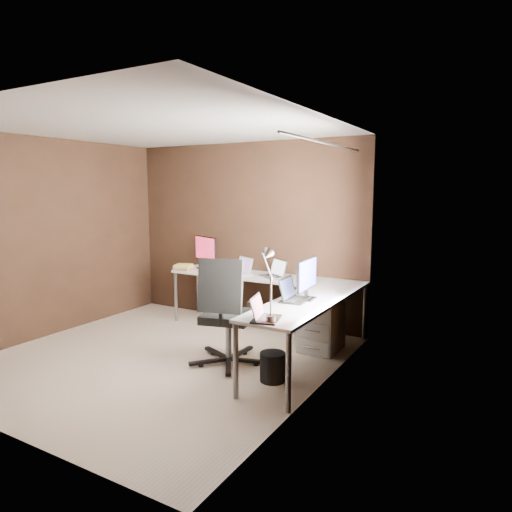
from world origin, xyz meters
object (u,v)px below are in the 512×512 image
(laptop_white, at_px, (241,271))
(wastebasket, at_px, (273,367))
(drawer_pedestal, at_px, (321,325))
(laptop_silver, at_px, (275,273))
(desk_lamp, at_px, (268,275))
(laptop_black_big, at_px, (292,296))
(laptop_black_small, at_px, (263,314))
(book_stack, at_px, (184,267))
(monitor_right, at_px, (307,276))
(office_chair, at_px, (227,333))
(monitor_left, at_px, (205,251))

(laptop_white, bearing_deg, wastebasket, -21.44)
(drawer_pedestal, distance_m, wastebasket, 1.08)
(laptop_white, bearing_deg, drawer_pedestal, 14.50)
(laptop_white, xyz_separation_m, laptop_silver, (0.48, 0.05, 0.00))
(laptop_white, bearing_deg, desk_lamp, -25.12)
(laptop_black_big, bearing_deg, laptop_silver, 32.00)
(laptop_black_small, bearing_deg, laptop_silver, 10.09)
(laptop_white, relative_size, book_stack, 1.52)
(monitor_right, xyz_separation_m, office_chair, (-0.75, -0.36, -0.63))
(drawer_pedestal, distance_m, laptop_black_big, 0.84)
(office_chair, bearing_deg, monitor_left, 118.35)
(drawer_pedestal, bearing_deg, laptop_black_big, -94.49)
(monitor_right, distance_m, laptop_white, 1.58)
(laptop_silver, distance_m, office_chair, 1.34)
(laptop_black_small, xyz_separation_m, desk_lamp, (0.04, 0.01, 0.35))
(laptop_black_big, xyz_separation_m, laptop_black_small, (0.08, -0.76, -0.00))
(laptop_white, height_order, laptop_silver, laptop_silver)
(laptop_white, distance_m, laptop_black_big, 1.55)
(drawer_pedestal, xyz_separation_m, laptop_black_big, (-0.05, -0.68, 0.48))
(monitor_right, bearing_deg, wastebasket, 161.38)
(monitor_left, distance_m, desk_lamp, 2.71)
(laptop_silver, distance_m, laptop_black_small, 1.96)
(laptop_silver, height_order, laptop_black_big, laptop_black_big)
(desk_lamp, height_order, office_chair, desk_lamp)
(laptop_black_small, bearing_deg, monitor_left, 32.32)
(laptop_black_big, height_order, book_stack, laptop_black_big)
(desk_lamp, bearing_deg, monitor_right, 95.02)
(drawer_pedestal, xyz_separation_m, wastebasket, (-0.08, -1.06, -0.16))
(desk_lamp, bearing_deg, laptop_white, 132.16)
(laptop_black_big, bearing_deg, office_chair, 106.77)
(book_stack, distance_m, desk_lamp, 2.77)
(laptop_white, bearing_deg, book_stack, -146.01)
(book_stack, bearing_deg, laptop_black_big, -22.20)
(desk_lamp, height_order, wastebasket, desk_lamp)
(laptop_silver, xyz_separation_m, desk_lamp, (0.85, -1.77, 0.35))
(laptop_white, xyz_separation_m, wastebasket, (1.19, -1.35, -0.64))
(laptop_white, height_order, book_stack, laptop_white)
(laptop_black_big, height_order, laptop_black_small, laptop_black_big)
(desk_lamp, distance_m, office_chair, 1.21)
(desk_lamp, bearing_deg, book_stack, 148.46)
(drawer_pedestal, relative_size, laptop_black_big, 1.65)
(laptop_black_big, xyz_separation_m, wastebasket, (-0.03, -0.38, -0.64))
(drawer_pedestal, height_order, laptop_white, laptop_white)
(drawer_pedestal, distance_m, office_chair, 1.16)
(monitor_left, relative_size, monitor_right, 0.97)
(drawer_pedestal, bearing_deg, book_stack, 175.31)
(monitor_left, bearing_deg, office_chair, -23.38)
(book_stack, bearing_deg, desk_lamp, -35.96)
(laptop_white, height_order, office_chair, office_chair)
(drawer_pedestal, bearing_deg, wastebasket, -94.26)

